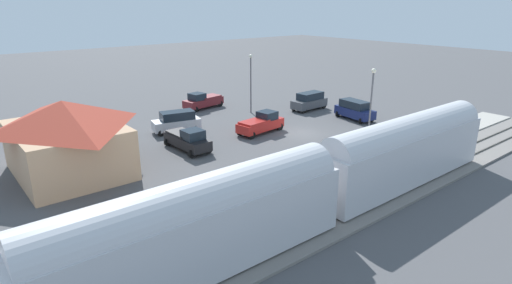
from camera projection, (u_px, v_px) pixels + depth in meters
The scene contains 15 objects.
ground_plane at pixel (301, 133), 44.16m from camera, with size 200.00×200.00×0.00m, color #4C4C4F.
railway_track at pixel (424, 172), 33.82m from camera, with size 4.80×70.00×0.30m.
platform at pixel (382, 158), 36.75m from camera, with size 3.20×46.00×0.30m.
passenger_train at pixel (200, 224), 20.41m from camera, with size 2.93×52.48×4.98m.
station_building at pixel (66, 136), 32.97m from camera, with size 10.67×8.36×5.95m.
pedestrian_on_platform at pixel (433, 127), 41.79m from camera, with size 0.36×0.36×1.71m.
pedestrian_waiting_far at pixel (381, 149), 35.62m from camera, with size 0.36×0.36×1.71m.
suv_silver at pixel (177, 121), 44.37m from camera, with size 2.97×5.21×2.22m.
pickup_red at pixel (261, 123), 44.10m from camera, with size 2.62×5.60×2.14m.
suv_navy at pixel (355, 110), 49.21m from camera, with size 5.10×2.84×2.22m.
pickup_maroon at pixel (203, 101), 54.19m from camera, with size 2.80×5.64×2.14m.
suv_charcoal at pixel (309, 101), 53.56m from camera, with size 2.15×4.97×2.22m.
pickup_black at pixel (188, 139), 38.91m from camera, with size 5.45×2.60×2.14m.
light_pole_near_platform at pixel (371, 99), 38.34m from camera, with size 0.44×0.44×7.48m.
light_pole_lot_center at pixel (251, 76), 51.03m from camera, with size 0.44×0.44×7.18m.
Camera 1 is at (-29.77, 30.27, 13.07)m, focal length 29.55 mm.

